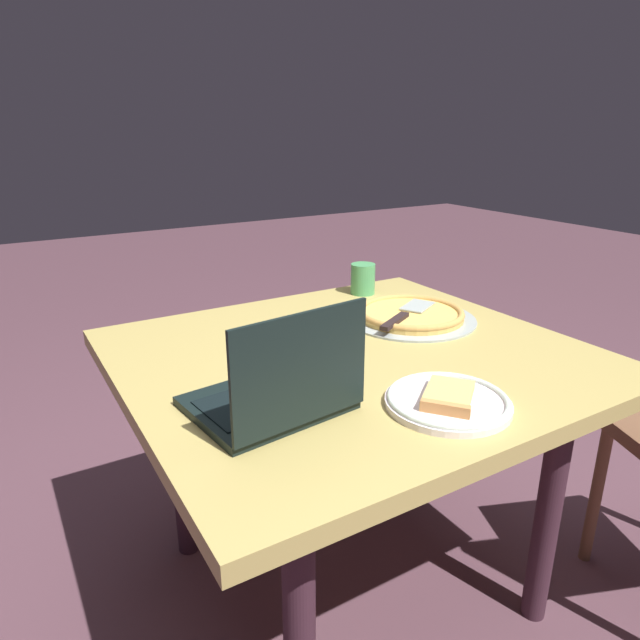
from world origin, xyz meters
name	(u,v)px	position (x,y,z in m)	size (l,w,h in m)	color
ground_plane	(349,578)	(0.00, 0.00, 0.00)	(12.00, 12.00, 0.00)	#543640
dining_table	(353,383)	(0.00, 0.00, 0.63)	(1.02, 1.11, 0.72)	tan
laptop	(277,393)	(-0.19, 0.31, 0.76)	(0.28, 0.32, 0.23)	black
pizza_plate	(450,400)	(-0.34, 0.00, 0.73)	(0.25, 0.25, 0.04)	white
pizza_tray	(410,314)	(0.12, -0.28, 0.73)	(0.38, 0.38, 0.04)	#9BA7A5
table_knife	(310,348)	(0.07, 0.08, 0.72)	(0.23, 0.06, 0.01)	silver
drink_cup	(363,278)	(0.41, -0.32, 0.77)	(0.08, 0.08, 0.10)	#4C9D5C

